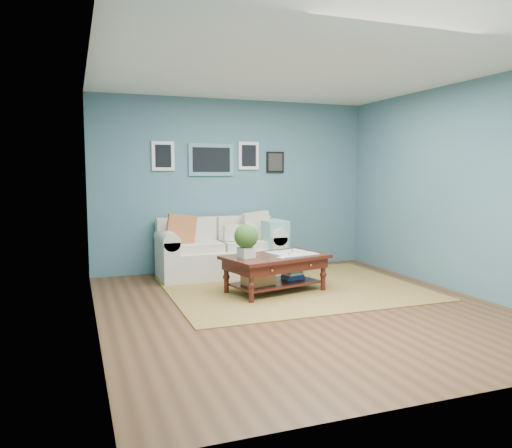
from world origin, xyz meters
name	(u,v)px	position (x,y,z in m)	size (l,w,h in m)	color
room_shell	(299,190)	(-0.01, 0.06, 1.36)	(5.00, 5.02, 2.70)	brown
area_rug	(293,288)	(0.30, 0.88, 0.01)	(3.29, 2.63, 0.01)	brown
loveseat	(225,249)	(-0.30, 2.03, 0.40)	(1.89, 0.86, 0.97)	beige
coffee_table	(271,262)	(-0.07, 0.75, 0.40)	(1.45, 1.05, 0.91)	#33140B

